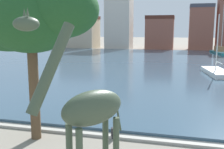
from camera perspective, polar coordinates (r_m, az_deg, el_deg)
The scene contains 11 objects.
harbor_water at distance 37.29m, azimuth 5.21°, elevation 2.22°, with size 91.58×49.50×0.26m, color #334C60.
quay_edge_coping at distance 13.80m, azimuth -11.84°, elevation -11.42°, with size 91.58×0.50×0.12m, color #ADA89E.
giraffe_statue at distance 7.28m, azimuth -5.07°, elevation -8.05°, with size 2.15×2.79×5.43m.
sailboat_white at distance 30.53m, azimuth 20.99°, elevation 0.41°, with size 2.88×7.01×6.43m.
sailboat_teal at distance 55.24m, azimuth 22.06°, elevation 4.41°, with size 3.20×9.06×9.34m.
shade_tree at distance 12.40m, azimuth -17.40°, elevation 11.63°, with size 6.17×4.23×7.04m.
mooring_bollard at distance 12.63m, azimuth 0.33°, elevation -12.31°, with size 0.24×0.24×0.50m, color #232326.
townhouse_corner_house at distance 69.68m, azimuth -6.81°, elevation 8.90°, with size 8.82×7.26×8.06m.
townhouse_narrow_midrow at distance 66.58m, azimuth 1.52°, elevation 11.21°, with size 6.16×5.92×13.36m.
townhouse_tall_gabled at distance 66.14m, azimuth 10.09°, elevation 8.74°, with size 6.60×5.77×7.96m.
townhouse_wide_warehouse at distance 66.51m, azimuth 18.31°, elevation 9.46°, with size 5.27×5.55×10.42m.
Camera 1 is at (5.79, -5.03, 5.00)m, focal length 43.13 mm.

